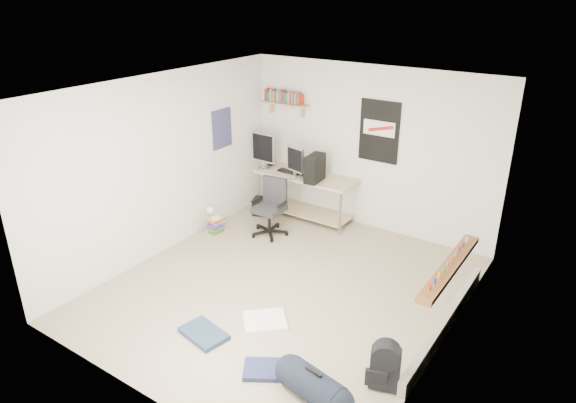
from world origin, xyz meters
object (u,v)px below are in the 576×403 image
Objects in this scene: office_chair at (269,205)px; backpack at (385,368)px; book_stack at (216,224)px; desk at (308,196)px; duffel_bag at (313,387)px.

office_chair reaches higher than backpack.
office_chair reaches higher than book_stack.
backpack is (2.80, -1.99, -0.29)m from office_chair.
desk is 2.77× the size of duffel_bag.
office_chair is at bearing 31.86° from book_stack.
backpack is at bearing -23.89° from book_stack.
office_chair reaches higher than duffel_bag.
office_chair is 1.47× the size of duffel_bag.
duffel_bag is 1.51× the size of book_stack.
book_stack is at bearing -129.87° from desk.
office_chair is at bearing -106.04° from desk.
backpack is at bearing 60.24° from duffel_bag.
book_stack is at bearing 156.77° from duffel_bag.
desk is at bearing 134.15° from duffel_bag.
office_chair is 3.45m from duffel_bag.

